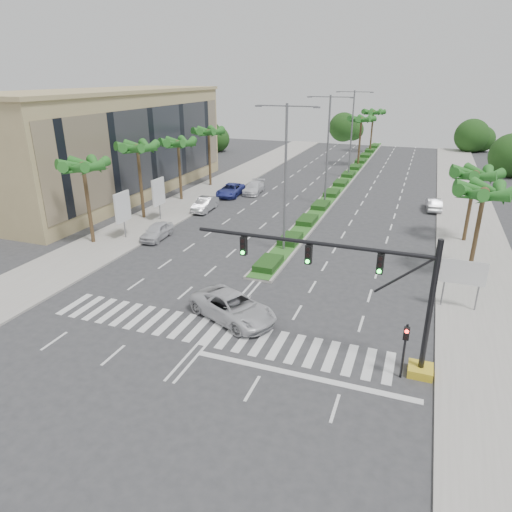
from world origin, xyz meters
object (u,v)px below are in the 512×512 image
at_px(car_parked_c, 231,190).
at_px(car_right, 434,204).
at_px(car_parked_a, 157,231).
at_px(car_parked_d, 254,188).
at_px(car_parked_b, 205,204).
at_px(car_crossing, 233,307).

distance_m(car_parked_c, car_right, 23.68).
xyz_separation_m(car_parked_a, car_parked_d, (2.21, 19.24, -0.01)).
bearing_deg(car_parked_a, car_parked_b, 85.91).
bearing_deg(car_parked_b, car_parked_c, 87.37).
relative_size(car_parked_b, car_crossing, 0.77).
xyz_separation_m(car_parked_c, car_parked_d, (2.21, 2.30, -0.02)).
bearing_deg(car_parked_c, car_crossing, -70.43).
bearing_deg(car_right, car_crossing, 64.39).
bearing_deg(car_parked_b, car_parked_d, 74.15).
xyz_separation_m(car_parked_a, car_parked_c, (0.00, 16.94, 0.01)).
distance_m(car_parked_b, car_parked_d, 9.65).
relative_size(car_parked_b, car_parked_c, 0.85).
distance_m(car_parked_a, car_right, 30.20).
bearing_deg(car_parked_d, car_right, -6.29).
bearing_deg(car_parked_b, car_right, 18.25).
bearing_deg(car_parked_b, car_crossing, -62.22).
xyz_separation_m(car_parked_b, car_parked_c, (0.00, 7.09, -0.01)).
bearing_deg(car_crossing, car_parked_d, 43.17).
xyz_separation_m(car_parked_c, car_crossing, (12.31, -28.06, 0.08)).
bearing_deg(car_parked_d, car_parked_b, -108.46).
relative_size(car_parked_c, car_parked_d, 1.08).
height_order(car_parked_b, car_parked_d, car_parked_b).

